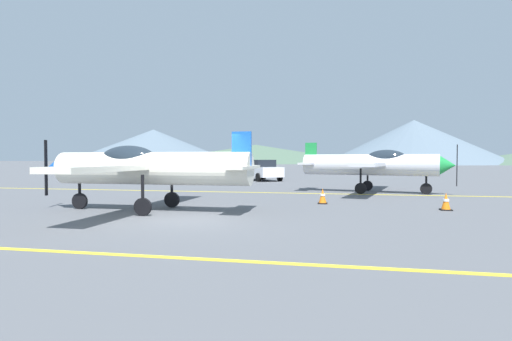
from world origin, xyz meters
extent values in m
plane|color=#54565B|center=(0.00, 0.00, 0.00)|extent=(400.00, 400.00, 0.00)
cube|color=yellow|center=(0.00, -4.78, 0.01)|extent=(80.00, 0.16, 0.01)
cube|color=yellow|center=(0.00, 8.52, 0.01)|extent=(80.00, 0.16, 0.01)
cylinder|color=silver|center=(-1.70, 0.89, 1.41)|extent=(6.61, 1.11, 1.07)
cone|color=blue|center=(-5.34, 0.91, 1.41)|extent=(0.69, 0.91, 0.91)
cube|color=black|center=(-5.73, 0.91, 1.41)|extent=(0.04, 0.12, 1.94)
ellipsoid|color=#1E2833|center=(-2.57, 0.89, 1.73)|extent=(1.95, 0.89, 0.87)
cube|color=silver|center=(-2.09, 0.89, 1.46)|extent=(1.12, 8.56, 0.16)
cube|color=silver|center=(1.31, 0.87, 1.46)|extent=(0.69, 2.53, 0.10)
cube|color=blue|center=(1.31, 0.87, 1.99)|extent=(0.61, 0.12, 1.17)
cylinder|color=black|center=(-4.42, 0.90, 0.76)|extent=(0.10, 0.10, 0.98)
cylinder|color=black|center=(-4.42, 0.90, 0.27)|extent=(0.54, 0.12, 0.54)
cylinder|color=black|center=(-1.50, 1.95, 0.76)|extent=(0.10, 0.10, 0.98)
cylinder|color=black|center=(-1.50, 1.95, 0.27)|extent=(0.54, 0.12, 0.54)
cylinder|color=black|center=(-1.51, -0.18, 0.76)|extent=(0.10, 0.10, 0.98)
cylinder|color=black|center=(-1.51, -0.18, 0.27)|extent=(0.54, 0.12, 0.54)
cylinder|color=silver|center=(5.78, 9.74, 1.41)|extent=(6.68, 2.51, 1.07)
cone|color=#1E8C3F|center=(9.33, 8.92, 1.41)|extent=(0.87, 1.04, 0.91)
cube|color=black|center=(9.71, 8.84, 1.41)|extent=(0.06, 0.12, 1.94)
ellipsoid|color=#1E2833|center=(6.63, 9.54, 1.73)|extent=(2.09, 1.29, 0.87)
cube|color=silver|center=(6.16, 9.65, 1.46)|extent=(2.95, 8.58, 0.16)
cube|color=silver|center=(2.84, 10.41, 1.46)|extent=(1.23, 2.61, 0.10)
cube|color=#1E8C3F|center=(2.84, 10.41, 1.99)|extent=(0.62, 0.25, 1.17)
cylinder|color=black|center=(8.43, 9.13, 0.76)|extent=(0.10, 0.10, 0.98)
cylinder|color=black|center=(8.43, 9.13, 0.27)|extent=(0.56, 0.23, 0.54)
cylinder|color=black|center=(5.35, 8.74, 0.76)|extent=(0.10, 0.10, 0.98)
cylinder|color=black|center=(5.35, 8.74, 0.27)|extent=(0.56, 0.23, 0.54)
cylinder|color=black|center=(5.83, 10.82, 0.76)|extent=(0.10, 0.10, 0.98)
cylinder|color=black|center=(5.83, 10.82, 0.27)|extent=(0.56, 0.23, 0.54)
cube|color=white|center=(-1.62, 19.42, 0.70)|extent=(4.01, 4.53, 0.75)
cube|color=black|center=(-1.71, 19.54, 1.35)|extent=(2.71, 2.88, 0.55)
cylinder|color=black|center=(-1.50, 17.74, 0.32)|extent=(0.56, 0.65, 0.64)
cylinder|color=black|center=(-0.05, 18.82, 0.32)|extent=(0.56, 0.65, 0.64)
cylinder|color=black|center=(-3.19, 20.02, 0.32)|extent=(0.56, 0.65, 0.64)
cylinder|color=black|center=(-1.74, 21.09, 0.32)|extent=(0.56, 0.65, 0.64)
cube|color=black|center=(7.81, 3.03, 0.02)|extent=(0.36, 0.36, 0.04)
cone|color=orange|center=(7.81, 3.03, 0.32)|extent=(0.29, 0.29, 0.55)
cylinder|color=white|center=(7.81, 3.03, 0.34)|extent=(0.20, 0.20, 0.08)
cube|color=black|center=(3.70, 4.15, 0.02)|extent=(0.36, 0.36, 0.04)
cone|color=orange|center=(3.70, 4.15, 0.32)|extent=(0.29, 0.29, 0.55)
cylinder|color=white|center=(3.70, 4.15, 0.34)|extent=(0.20, 0.20, 0.08)
cone|color=slate|center=(-68.96, 139.33, 6.68)|extent=(66.33, 66.33, 13.35)
cone|color=#4C6651|center=(-27.23, 142.06, 3.50)|extent=(88.46, 88.46, 7.00)
cone|color=slate|center=(27.13, 118.92, 6.73)|extent=(54.86, 54.86, 13.46)
camera|label=1|loc=(4.26, -11.29, 1.75)|focal=28.07mm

